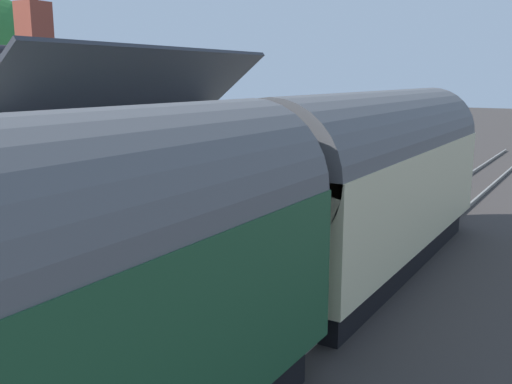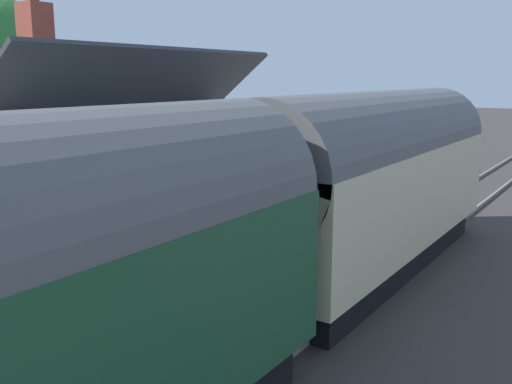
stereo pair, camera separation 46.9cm
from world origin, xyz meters
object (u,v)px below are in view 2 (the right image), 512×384
object	(u,v)px
planter_corner_building	(250,170)
planter_edge_far	(47,281)
train	(270,219)
planter_bench_left	(124,258)
bench_by_lamp	(310,171)
planter_by_door	(304,169)
station_sign_board	(387,145)
station_building	(110,168)
planter_edge_near	(336,182)

from	to	relation	value
planter_corner_building	planter_edge_far	size ratio (longest dim) A/B	0.95
train	planter_bench_left	bearing A→B (deg)	114.59
bench_by_lamp	planter_edge_far	size ratio (longest dim) A/B	1.77
bench_by_lamp	planter_edge_far	bearing A→B (deg)	-174.16
planter_by_door	train	bearing A→B (deg)	-154.05
planter_bench_left	planter_by_door	world-z (taller)	planter_bench_left
planter_bench_left	station_sign_board	distance (m)	14.03
station_building	planter_edge_far	size ratio (longest dim) A/B	9.95
planter_corner_building	train	bearing A→B (deg)	-143.73
planter_bench_left	planter_corner_building	size ratio (longest dim) A/B	1.16
station_building	planter_by_door	size ratio (longest dim) A/B	10.50
planter_corner_building	planter_by_door	size ratio (longest dim) A/B	1.00
planter_corner_building	planter_edge_far	world-z (taller)	planter_corner_building
train	station_sign_board	distance (m)	13.17
planter_bench_left	train	bearing A→B (deg)	-65.41
station_building	planter_bench_left	world-z (taller)	station_building
station_building	planter_by_door	world-z (taller)	station_building
planter_edge_near	bench_by_lamp	bearing A→B (deg)	57.21
bench_by_lamp	station_sign_board	size ratio (longest dim) A/B	0.89
station_building	planter_corner_building	world-z (taller)	station_building
station_building	planter_edge_near	xyz separation A→B (m)	(6.94, -2.92, -1.12)
planter_edge_far	planter_by_door	distance (m)	12.80
train	planter_bench_left	size ratio (longest dim) A/B	22.36
station_building	planter_edge_far	bearing A→B (deg)	-145.95
station_building	bench_by_lamp	bearing A→B (deg)	-10.56
planter_edge_near	planter_by_door	xyz separation A→B (m)	(1.76, 2.15, 0.02)
station_building	planter_bench_left	xyz separation A→B (m)	(-2.73, -3.31, -1.03)
train	planter_edge_far	distance (m)	4.04
bench_by_lamp	planter_edge_far	xyz separation A→B (m)	(-11.83, -1.21, -0.21)
train	station_building	xyz separation A→B (m)	(1.60, 5.78, 0.17)
planter_bench_left	planter_edge_near	bearing A→B (deg)	2.30
planter_edge_near	planter_by_door	bearing A→B (deg)	50.70
station_building	planter_corner_building	distance (m)	7.38
planter_edge_near	planter_edge_far	xyz separation A→B (m)	(-10.90, 0.24, -0.11)
planter_edge_near	planter_corner_building	distance (m)	3.66
train	planter_edge_far	world-z (taller)	train
station_sign_board	bench_by_lamp	bearing A→B (deg)	156.14
bench_by_lamp	planter_by_door	bearing A→B (deg)	40.21
planter_edge_far	planter_bench_left	bearing A→B (deg)	-27.20
planter_corner_building	station_sign_board	distance (m)	5.51
planter_bench_left	planter_corner_building	world-z (taller)	planter_bench_left
train	planter_by_door	world-z (taller)	train
planter_edge_near	planter_edge_far	size ratio (longest dim) A/B	0.88
station_sign_board	planter_bench_left	bearing A→B (deg)	-178.62
planter_bench_left	station_sign_board	world-z (taller)	station_sign_board
bench_by_lamp	planter_bench_left	size ratio (longest dim) A/B	1.61
planter_edge_far	station_sign_board	size ratio (longest dim) A/B	0.51
bench_by_lamp	planter_corner_building	world-z (taller)	bench_by_lamp
planter_edge_near	station_sign_board	world-z (taller)	station_sign_board
train	planter_edge_far	size ratio (longest dim) A/B	24.53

